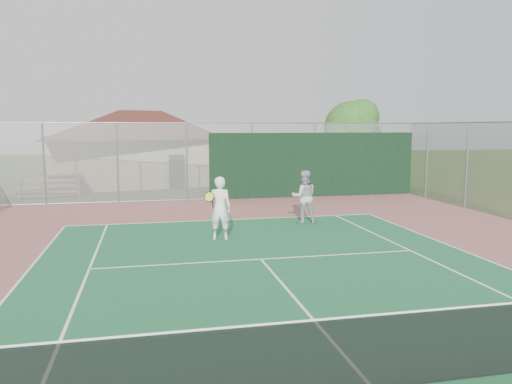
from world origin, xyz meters
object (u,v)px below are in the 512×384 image
tree (352,130)px  player_grey_back (304,197)px  clubhouse (142,140)px  bleachers (50,185)px  player_white_front (220,209)px

tree → player_grey_back: bearing=-121.8°
clubhouse → player_grey_back: clubhouse is taller
tree → player_grey_back: (-5.57, -8.99, -2.24)m
clubhouse → tree: size_ratio=2.70×
bleachers → player_white_front: (6.63, -10.95, 0.40)m
tree → bleachers: bearing=-180.0°
player_white_front → player_grey_back: bearing=-135.7°
bleachers → tree: tree is taller
clubhouse → player_white_front: bearing=-92.8°
bleachers → player_white_front: 12.80m
player_grey_back → bleachers: bearing=-35.5°
bleachers → player_grey_back: (9.83, -8.98, 0.37)m
bleachers → player_white_front: size_ratio=1.52×
bleachers → tree: 15.63m
tree → clubhouse: bearing=154.8°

